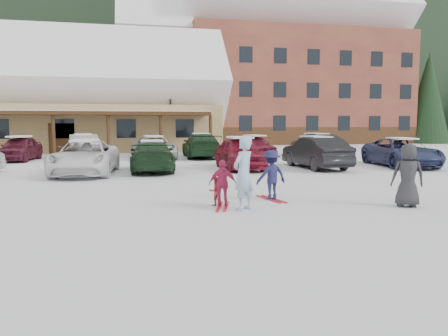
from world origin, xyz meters
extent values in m
plane|color=white|center=(0.00, 0.00, 0.00)|extent=(160.00, 160.00, 0.00)
cube|color=black|center=(0.00, 85.00, 19.00)|extent=(300.00, 70.00, 38.00)
cube|color=tan|center=(-9.00, 28.00, 1.80)|extent=(28.00, 10.00, 3.60)
cube|color=#422814|center=(-9.00, 21.80, 2.90)|extent=(25.20, 2.60, 0.25)
cube|color=white|center=(-9.00, 28.00, 5.54)|extent=(29.12, 9.69, 9.69)
cube|color=brown|center=(16.00, 38.00, 6.00)|extent=(24.00, 14.00, 12.00)
cube|color=brown|center=(0.50, 38.00, 4.50)|extent=(7.00, 12.60, 9.00)
cube|color=white|center=(16.00, 38.00, 14.69)|extent=(24.96, 13.57, 13.57)
cube|color=#422814|center=(16.00, 31.04, 0.90)|extent=(24.00, 0.10, 1.80)
cylinder|color=black|center=(1.07, 24.63, 2.80)|extent=(0.16, 0.16, 5.59)
cube|color=black|center=(1.07, 24.63, 5.72)|extent=(0.50, 0.25, 0.25)
cylinder|color=black|center=(30.00, 32.00, 0.66)|extent=(0.60, 0.60, 1.32)
cone|color=black|center=(30.00, 32.00, 6.27)|extent=(4.84, 4.84, 9.90)
cylinder|color=black|center=(6.00, 44.00, 0.54)|extent=(0.60, 0.60, 1.08)
cone|color=black|center=(6.00, 44.00, 5.13)|extent=(3.96, 3.96, 8.10)
cylinder|color=black|center=(34.00, 46.00, 0.69)|extent=(0.60, 0.60, 1.38)
cone|color=black|center=(34.00, 46.00, 6.55)|extent=(5.06, 5.06, 10.35)
imported|color=#97B4D1|center=(0.62, 0.13, 0.94)|extent=(0.82, 0.79, 1.89)
imported|color=#C13636|center=(0.04, 0.91, 0.39)|extent=(0.43, 0.37, 0.77)
imported|color=#1B1C46|center=(1.80, 1.43, 0.72)|extent=(1.02, 0.72, 1.44)
cube|color=red|center=(1.80, 1.43, 0.01)|extent=(0.49, 1.41, 0.03)
imported|color=#C32A5A|center=(0.18, 0.61, 0.63)|extent=(0.79, 0.50, 1.25)
cube|color=red|center=(0.18, 0.61, 0.01)|extent=(0.59, 1.40, 0.03)
imported|color=#29292C|center=(4.97, -0.39, 0.85)|extent=(0.97, 0.80, 1.69)
imported|color=white|center=(-4.08, 9.15, 0.74)|extent=(2.88, 5.51, 1.48)
imported|color=#19341C|center=(-1.19, 9.73, 0.70)|extent=(2.13, 4.89, 1.40)
imported|color=maroon|center=(3.01, 9.86, 0.77)|extent=(1.83, 4.53, 1.54)
imported|color=black|center=(6.75, 9.42, 0.78)|extent=(1.89, 4.79, 1.55)
imported|color=navy|center=(11.39, 9.30, 0.72)|extent=(3.04, 5.46, 1.44)
imported|color=maroon|center=(-8.52, 17.10, 0.72)|extent=(2.13, 4.39, 1.44)
imported|color=#9D9CA0|center=(-4.99, 17.67, 0.76)|extent=(2.26, 4.80, 1.52)
imported|color=silver|center=(-0.73, 17.02, 0.70)|extent=(2.89, 5.30, 1.41)
imported|color=#1A3A1F|center=(2.30, 17.08, 0.77)|extent=(2.41, 5.42, 1.54)
imported|color=maroon|center=(5.91, 17.26, 0.70)|extent=(2.27, 4.33, 1.41)
imported|color=black|center=(10.04, 16.66, 0.76)|extent=(2.15, 4.75, 1.51)
camera|label=1|loc=(-2.21, -10.53, 2.22)|focal=35.00mm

